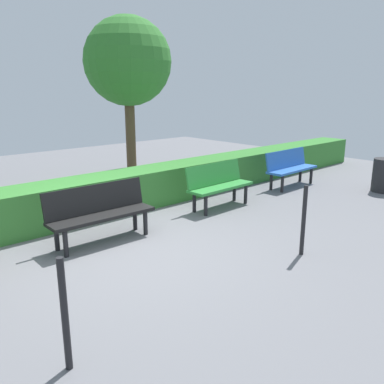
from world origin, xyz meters
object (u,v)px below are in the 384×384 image
object	(u,v)px
bench_black	(100,211)
trash_bin	(384,175)
tree_near	(128,63)
bench_blue	(290,166)
bench_green	(218,183)

from	to	relation	value
bench_black	trash_bin	xyz separation A→B (m)	(-6.26, 1.66, -0.11)
bench_black	tree_near	world-z (taller)	tree_near
bench_blue	bench_green	xyz separation A→B (m)	(2.50, 0.05, -0.00)
tree_near	trash_bin	bearing A→B (deg)	129.13
bench_green	tree_near	xyz separation A→B (m)	(0.08, -2.86, 2.37)
bench_blue	tree_near	xyz separation A→B (m)	(2.58, -2.81, 2.37)
bench_blue	trash_bin	distance (m)	2.08
trash_bin	bench_green	bearing A→B (deg)	-25.07
bench_blue	bench_black	size ratio (longest dim) A/B	0.94
bench_black	bench_green	bearing A→B (deg)	-177.80
bench_green	tree_near	world-z (taller)	tree_near
bench_blue	tree_near	bearing A→B (deg)	-48.61
bench_blue	trash_bin	world-z (taller)	bench_blue
bench_green	trash_bin	bearing A→B (deg)	153.67
bench_blue	bench_green	bearing A→B (deg)	-0.04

